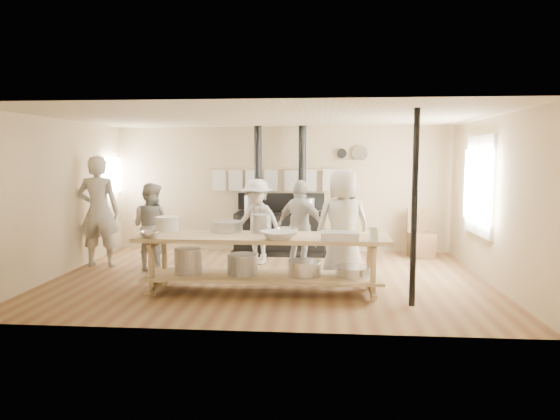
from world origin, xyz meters
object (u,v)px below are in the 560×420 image
Objects in this scene: cook_right at (301,228)px; chair at (421,243)px; stove at (280,228)px; cook_center at (343,226)px; roasting_pan at (339,236)px; cook_by_window at (257,222)px; cook_left at (151,227)px; prep_table at (262,258)px; cook_far_left at (99,211)px.

cook_right is 2.88m from chair.
stove is 1.89m from cook_right.
cook_center is 3.57× the size of roasting_pan.
cook_by_window is (-0.33, -1.02, 0.27)m from stove.
chair is at bearing -141.20° from cook_center.
cook_left is 3.03× the size of roasting_pan.
cook_right is 1.01× the size of cook_by_window.
stove is 1.65× the size of cook_by_window.
prep_table is at bearing 164.64° from roasting_pan.
roasting_pan is (1.09, -0.30, 0.39)m from prep_table.
cook_far_left is (-3.14, 1.55, 0.48)m from prep_table.
cook_left is at bearing -171.77° from chair.
cook_far_left is at bearing -155.04° from stove.
cook_center is at bearing -62.73° from stove.
prep_table is 4.03m from chair.
cook_right is (2.62, -0.16, 0.03)m from cook_left.
roasting_pan is (4.23, -1.86, -0.10)m from cook_far_left.
stove is 0.72× the size of prep_table.
roasting_pan is at bearing 141.72° from cook_right.
cook_far_left is at bearing 8.76° from cook_left.
cook_far_left is (-3.14, -1.46, 0.48)m from stove.
cook_by_window is 1.63× the size of chair.
cook_far_left is 3.98× the size of roasting_pan.
cook_by_window reaches higher than roasting_pan.
cook_center is 1.87× the size of chair.
cook_center is (1.18, -2.29, 0.38)m from stove.
chair is (2.31, 1.65, -0.51)m from cook_right.
stove is 3.51m from roasting_pan.
cook_center reaches higher than cook_right.
roasting_pan is at bearing 150.29° from cook_far_left.
cook_right is at bearing -19.28° from cook_by_window.
cook_right reaches higher than cook_by_window.
stove is 2.69× the size of chair.
stove is 3.02m from prep_table.
cook_center is 1.15× the size of cook_by_window.
stove is at bearing -76.53° from cook_center.
cook_right is at bearing 111.12° from roasting_pan.
cook_by_window is at bearing -173.03° from chair.
cook_by_window is (-0.33, 2.00, 0.27)m from prep_table.
cook_far_left is 1.32× the size of cook_left.
cook_left is (1.03, -0.17, -0.24)m from cook_far_left.
stove is 1.29× the size of cook_far_left.
cook_by_window is (2.81, 0.44, -0.22)m from cook_far_left.
prep_table is 3.54m from cook_far_left.
cook_right reaches higher than prep_table.
cook_right reaches higher than chair.
cook_far_left reaches higher than prep_table.
cook_by_window is at bearing 99.42° from prep_table.
stove is at bearing -43.75° from cook_right.
cook_far_left is 4.62m from roasting_pan.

